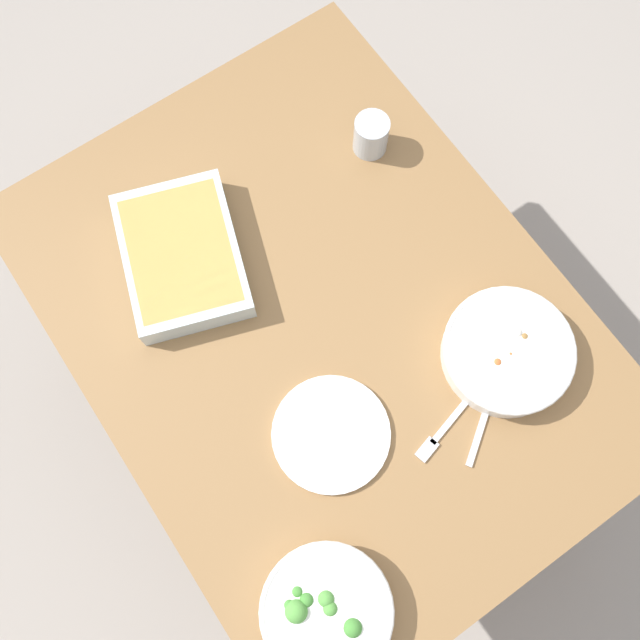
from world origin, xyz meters
name	(u,v)px	position (x,y,z in m)	size (l,w,h in m)	color
ground_plane	(320,393)	(0.00, 0.00, 0.00)	(6.00, 6.00, 0.00)	#9E9389
dining_table	(320,333)	(0.00, 0.00, 0.65)	(1.20, 0.90, 0.74)	olive
stew_bowl	(507,352)	(-0.26, -0.25, 0.77)	(0.25, 0.25, 0.06)	white
broccoli_bowl	(326,611)	(-0.44, 0.29, 0.77)	(0.23, 0.23, 0.07)	white
baking_dish	(182,255)	(0.25, 0.15, 0.77)	(0.36, 0.31, 0.06)	silver
drink_cup	(371,136)	(0.26, -0.30, 0.78)	(0.07, 0.07, 0.08)	#B2BCC6
side_plate	(331,434)	(-0.19, 0.11, 0.75)	(0.22, 0.22, 0.01)	white
spoon_by_stew	(487,409)	(-0.32, -0.16, 0.74)	(0.11, 0.15, 0.01)	silver
fork_on_table	(444,428)	(-0.30, -0.07, 0.74)	(0.06, 0.18, 0.01)	silver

